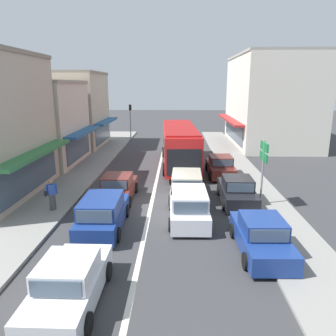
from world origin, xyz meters
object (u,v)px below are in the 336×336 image
wagon_queue_far_back (103,214)px  directional_road_sign (264,158)px  parked_sedan_kerb_second (237,191)px  parked_sedan_kerb_third (220,167)px  sedan_adjacent_lane_lead (118,188)px  traffic_light_downstreet (130,116)px  pedestrian_with_handbag_near (51,193)px  parked_sedan_kerb_front (261,237)px  city_bus (179,143)px  wagon_queue_gap_filler (186,186)px  sedan_adjacent_lane_trail (69,284)px  wagon_behind_bus_near (189,206)px

wagon_queue_far_back → directional_road_sign: 8.75m
parked_sedan_kerb_second → parked_sedan_kerb_third: same height
sedan_adjacent_lane_lead → traffic_light_downstreet: 21.20m
wagon_queue_far_back → pedestrian_with_handbag_near: bearing=148.2°
parked_sedan_kerb_second → traffic_light_downstreet: bearing=112.7°
parked_sedan_kerb_front → directional_road_sign: bearing=76.3°
city_bus → wagon_queue_gap_filler: size_ratio=2.42×
parked_sedan_kerb_front → parked_sedan_kerb_third: (-0.16, 11.30, 0.00)m
sedan_adjacent_lane_trail → parked_sedan_kerb_second: same height
city_bus → parked_sedan_kerb_third: size_ratio=2.59×
pedestrian_with_handbag_near → parked_sedan_kerb_third: bearing=37.9°
parked_sedan_kerb_second → parked_sedan_kerb_third: size_ratio=1.00×
parked_sedan_kerb_front → wagon_behind_bus_near: bearing=131.7°
city_bus → parked_sedan_kerb_third: (2.96, -2.83, -1.22)m
parked_sedan_kerb_front → traffic_light_downstreet: traffic_light_downstreet is taller
parked_sedan_kerb_third → pedestrian_with_handbag_near: 12.12m
city_bus → sedan_adjacent_lane_trail: size_ratio=2.60×
wagon_queue_far_back → wagon_queue_gap_filler: size_ratio=1.00×
city_bus → wagon_queue_gap_filler: city_bus is taller
wagon_behind_bus_near → sedan_adjacent_lane_trail: size_ratio=1.07×
wagon_behind_bus_near → directional_road_sign: bearing=27.5°
sedan_adjacent_lane_lead → parked_sedan_kerb_third: same height
directional_road_sign → pedestrian_with_handbag_near: directional_road_sign is taller
parked_sedan_kerb_second → pedestrian_with_handbag_near: pedestrian_with_handbag_near is taller
parked_sedan_kerb_front → traffic_light_downstreet: (-8.86, 26.93, 2.19)m
parked_sedan_kerb_third → wagon_queue_far_back: bearing=-124.9°
traffic_light_downstreet → directional_road_sign: (10.11, -21.80, -0.15)m
city_bus → wagon_behind_bus_near: (0.39, -11.07, -1.14)m
wagon_queue_gap_filler → traffic_light_downstreet: size_ratio=1.08×
directional_road_sign → sedan_adjacent_lane_trail: bearing=-132.5°
city_bus → parked_sedan_kerb_front: 14.52m
wagon_behind_bus_near → sedan_adjacent_lane_lead: bearing=144.0°
wagon_behind_bus_near → parked_sedan_kerb_second: 3.80m
city_bus → traffic_light_downstreet: 14.06m
sedan_adjacent_lane_trail → directional_road_sign: 11.65m
city_bus → parked_sedan_kerb_third: city_bus is taller
pedestrian_with_handbag_near → parked_sedan_kerb_front: bearing=-21.7°
traffic_light_downstreet → wagon_queue_gap_filler: bearing=-73.5°
wagon_queue_far_back → parked_sedan_kerb_second: bearing=28.6°
sedan_adjacent_lane_lead → pedestrian_with_handbag_near: 3.69m
sedan_adjacent_lane_lead → parked_sedan_kerb_second: 6.76m
wagon_behind_bus_near → directional_road_sign: size_ratio=1.26×
city_bus → wagon_queue_gap_filler: 7.95m
wagon_queue_gap_filler → parked_sedan_kerb_second: bearing=-12.6°
directional_road_sign → traffic_light_downstreet: bearing=114.9°
sedan_adjacent_lane_lead → wagon_queue_gap_filler: size_ratio=0.93×
wagon_queue_far_back → parked_sedan_kerb_second: size_ratio=1.07×
wagon_behind_bus_near → city_bus: bearing=92.0°
wagon_behind_bus_near → parked_sedan_kerb_third: bearing=72.7°
sedan_adjacent_lane_trail → parked_sedan_kerb_second: 11.11m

